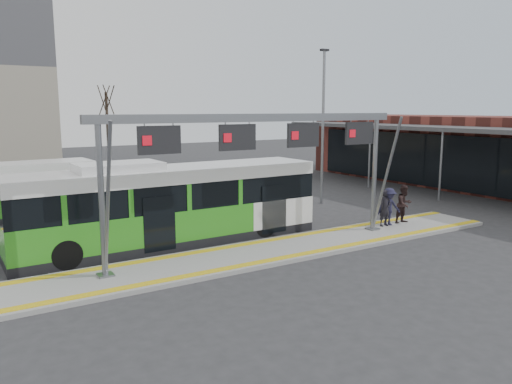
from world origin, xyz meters
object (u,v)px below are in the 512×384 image
(gantry, at_px, (265,142))
(hero_bus, at_px, (170,206))
(passenger_a, at_px, (385,208))
(passenger_c, at_px, (389,207))
(passenger_b, at_px, (404,204))

(gantry, height_order, hero_bus, gantry)
(gantry, bearing_deg, passenger_a, 1.89)
(gantry, relative_size, passenger_c, 7.39)
(passenger_b, height_order, passenger_c, passenger_b)
(gantry, relative_size, passenger_a, 7.64)
(gantry, xyz_separation_m, passenger_b, (8.07, 0.22, -3.24))
(passenger_a, height_order, passenger_b, passenger_b)
(passenger_a, height_order, passenger_c, passenger_c)
(hero_bus, xyz_separation_m, passenger_a, (9.37, -2.92, -0.60))
(passenger_a, distance_m, passenger_b, 1.29)
(gantry, relative_size, passenger_b, 7.16)
(hero_bus, xyz_separation_m, passenger_b, (10.65, -2.92, -0.54))
(gantry, relative_size, hero_bus, 1.02)
(hero_bus, relative_size, passenger_a, 7.49)
(gantry, bearing_deg, hero_bus, 129.46)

